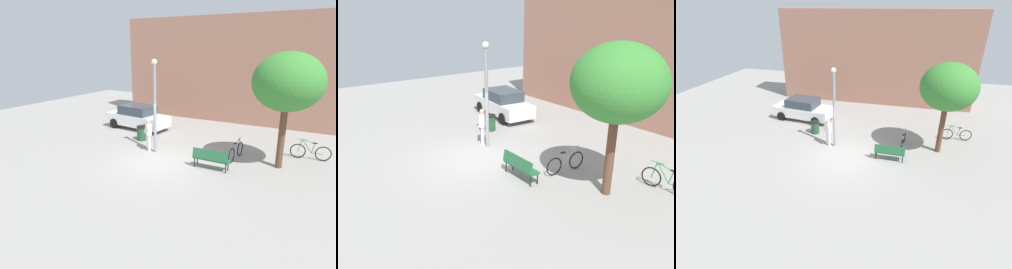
{
  "view_description": "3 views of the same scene",
  "coord_description": "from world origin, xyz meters",
  "views": [
    {
      "loc": [
        6.39,
        -10.97,
        5.14
      ],
      "look_at": [
        0.09,
        0.65,
        1.21
      ],
      "focal_mm": 31.33,
      "sensor_mm": 36.0,
      "label": 1
    },
    {
      "loc": [
        10.87,
        -6.63,
        5.83
      ],
      "look_at": [
        1.04,
        0.74,
        1.26
      ],
      "focal_mm": 35.82,
      "sensor_mm": 36.0,
      "label": 2
    },
    {
      "loc": [
        3.02,
        -11.89,
        7.61
      ],
      "look_at": [
        -0.26,
        0.75,
        1.04
      ],
      "focal_mm": 28.02,
      "sensor_mm": 36.0,
      "label": 3
    }
  ],
  "objects": [
    {
      "name": "person_by_lamppost",
      "position": [
        -1.34,
        1.17,
        0.97
      ],
      "size": [
        0.6,
        0.55,
        1.67
      ],
      "color": "white",
      "rests_on": "ground_plane"
    },
    {
      "name": "park_bench",
      "position": [
        2.34,
        0.39,
        0.55
      ],
      "size": [
        1.6,
        0.49,
        0.92
      ],
      "color": "#236038",
      "rests_on": "ground_plane"
    },
    {
      "name": "building_facade",
      "position": [
        0.0,
        9.88,
        3.63
      ],
      "size": [
        15.49,
        2.0,
        7.26
      ],
      "primitive_type": "cube",
      "color": "#9E6B56",
      "rests_on": "ground_plane"
    },
    {
      "name": "bicycle_green",
      "position": [
        6.09,
        3.78,
        0.38
      ],
      "size": [
        1.81,
        0.23,
        0.97
      ],
      "color": "black",
      "rests_on": "ground_plane"
    },
    {
      "name": "plaza_tree",
      "position": [
        4.94,
        2.05,
        3.75
      ],
      "size": [
        2.91,
        2.91,
        5.02
      ],
      "color": "brown",
      "rests_on": "ground_plane"
    },
    {
      "name": "ground_plane",
      "position": [
        0.0,
        0.0,
        0.0
      ],
      "size": [
        36.0,
        36.0,
        0.0
      ],
      "primitive_type": "plane",
      "color": "gray"
    },
    {
      "name": "trash_bin",
      "position": [
        -2.65,
        2.51,
        0.42
      ],
      "size": [
        0.55,
        0.55,
        0.83
      ],
      "color": "#234C2D",
      "rests_on": "ground_plane"
    },
    {
      "name": "bicycle_silver",
      "position": [
        2.97,
        2.14,
        0.38
      ],
      "size": [
        0.21,
        1.81,
        0.97
      ],
      "color": "black",
      "rests_on": "ground_plane"
    },
    {
      "name": "parked_car_white",
      "position": [
        -4.29,
        4.54,
        0.77
      ],
      "size": [
        4.36,
        2.17,
        1.55
      ],
      "color": "silver",
      "rests_on": "ground_plane"
    },
    {
      "name": "lamppost",
      "position": [
        -0.93,
        1.18,
        2.6
      ],
      "size": [
        0.28,
        0.28,
        4.63
      ],
      "color": "gray",
      "rests_on": "ground_plane"
    }
  ]
}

